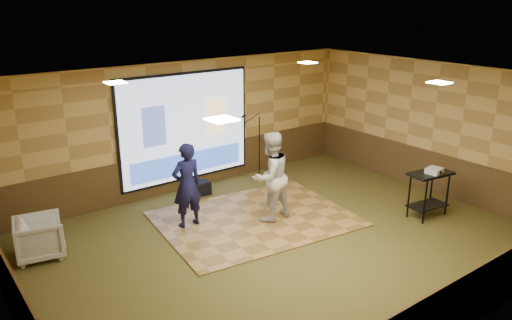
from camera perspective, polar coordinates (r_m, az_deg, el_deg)
ground at (r=9.41m, az=2.80°, el=-9.43°), size 9.00×9.00×0.00m
room_shell at (r=8.64m, az=3.01°, el=2.96°), size 9.04×7.04×3.02m
wainscot_back at (r=11.88m, az=-7.90°, el=-1.04°), size 9.00×0.04×0.95m
wainscot_front at (r=7.23m, az=21.40°, el=-15.78°), size 9.00×0.04×0.95m
wainscot_left at (r=7.53m, az=-25.47°, el=-14.89°), size 0.04×7.00×0.95m
wainscot_right at (r=12.36m, az=19.08°, el=-1.14°), size 0.04×7.00×0.95m
projector_screen at (r=11.56m, az=-8.01°, el=3.59°), size 3.32×0.06×2.52m
downlight_nw at (r=8.88m, az=-15.77°, el=8.52°), size 0.32×0.32×0.02m
downlight_ne at (r=11.22m, az=5.91°, el=11.02°), size 0.32×0.32×0.02m
downlight_sw at (r=5.98m, az=-3.92°, el=4.65°), size 0.32×0.32×0.02m
downlight_se at (r=9.10m, az=20.22°, el=8.30°), size 0.32×0.32×0.02m
dance_floor at (r=10.31m, az=-0.08°, el=-6.73°), size 4.12×3.33×0.03m
player_left at (r=9.77m, az=-7.91°, el=-2.86°), size 0.62×0.41×1.70m
player_right at (r=9.94m, az=1.66°, el=-1.91°), size 0.95×0.77×1.83m
av_table at (r=10.82m, az=19.20°, el=-2.80°), size 0.91×0.48×0.96m
projector at (r=10.69m, az=19.70°, el=-1.15°), size 0.36×0.31×0.11m
mic_stand at (r=12.41m, az=0.18°, el=0.08°), size 0.66×0.27×1.70m
banquet_chair at (r=9.57m, az=-23.49°, el=-8.14°), size 0.93×0.91×0.72m
duffel_bag at (r=11.57m, az=-6.53°, el=-3.23°), size 0.51×0.36×0.30m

